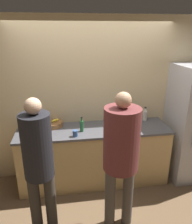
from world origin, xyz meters
The scene contains 12 objects.
ground_plane centered at (0.00, 0.00, 0.00)m, with size 14.00×14.00×0.00m, color brown.
wall_back centered at (0.00, 0.70, 1.30)m, with size 5.20×0.06×2.60m.
counter centered at (0.00, 0.38, 0.47)m, with size 2.36×0.68×0.95m.
person_left centered at (-0.74, -0.56, 1.03)m, with size 0.33×0.33×1.75m.
person_center centered at (0.18, -0.57, 1.09)m, with size 0.41×0.41×1.77m.
fruit_bowl centered at (-0.63, 0.55, 0.99)m, with size 0.31×0.31×0.12m.
utensil_crock centered at (-0.99, 0.62, 1.01)m, with size 0.12×0.12×0.26m.
bottle_clear centered at (0.90, 0.57, 1.04)m, with size 0.07×0.07×0.23m.
bottle_green centered at (-0.19, 0.29, 1.04)m, with size 0.05×0.05×0.24m.
bottle_amber centered at (0.60, 0.21, 1.03)m, with size 0.08×0.08×0.21m.
cup_blue centered at (-0.30, 0.14, 0.99)m, with size 0.07×0.07×0.09m.
potted_plant centered at (0.55, 0.47, 1.09)m, with size 0.17×0.17×0.26m.
Camera 1 is at (-0.43, -2.68, 2.36)m, focal length 35.00 mm.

